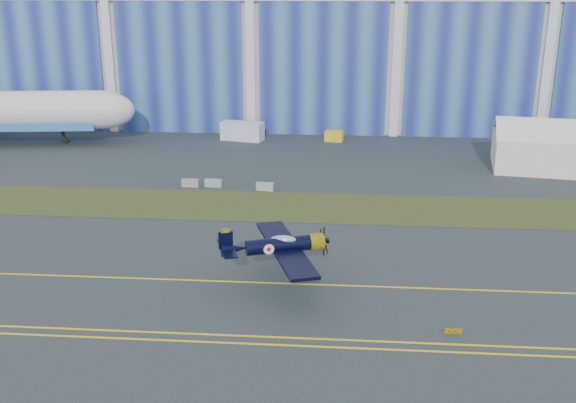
# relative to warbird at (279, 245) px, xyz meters

# --- Properties ---
(ground) EXTENTS (260.00, 260.00, 0.00)m
(ground) POSITION_rel_warbird_xyz_m (-9.37, 5.52, -3.50)
(ground) COLOR #2C363C
(ground) RESTS_ON ground
(grass_median) EXTENTS (260.00, 10.00, 0.02)m
(grass_median) POSITION_rel_warbird_xyz_m (-9.37, 19.52, -3.48)
(grass_median) COLOR #475128
(grass_median) RESTS_ON ground
(hangar) EXTENTS (220.00, 45.70, 30.00)m
(hangar) POSITION_rel_warbird_xyz_m (-9.37, 77.31, 11.46)
(hangar) COLOR silver
(hangar) RESTS_ON ground
(taxiway_centreline) EXTENTS (200.00, 0.20, 0.02)m
(taxiway_centreline) POSITION_rel_warbird_xyz_m (-9.37, 0.52, -3.49)
(taxiway_centreline) COLOR yellow
(taxiway_centreline) RESTS_ON ground
(edge_line_near) EXTENTS (80.00, 0.20, 0.02)m
(edge_line_near) POSITION_rel_warbird_xyz_m (-9.37, -8.98, -3.49)
(edge_line_near) COLOR yellow
(edge_line_near) RESTS_ON ground
(edge_line_far) EXTENTS (80.00, 0.20, 0.02)m
(edge_line_far) POSITION_rel_warbird_xyz_m (-9.37, -7.98, -3.49)
(edge_line_far) COLOR yellow
(edge_line_far) RESTS_ON ground
(guard_board_right) EXTENTS (1.20, 0.15, 0.35)m
(guard_board_right) POSITION_rel_warbird_xyz_m (12.63, -6.48, -3.32)
(guard_board_right) COLOR yellow
(guard_board_right) RESTS_ON ground
(warbird) EXTENTS (13.01, 14.28, 3.49)m
(warbird) POSITION_rel_warbird_xyz_m (0.00, 0.00, 0.00)
(warbird) COLOR black
(warbird) RESTS_ON ground
(tent) EXTENTS (15.37, 12.25, 6.50)m
(tent) POSITION_rel_warbird_xyz_m (31.21, 37.42, -0.25)
(tent) COLOR white
(tent) RESTS_ON ground
(shipping_container) EXTENTS (6.64, 3.85, 2.70)m
(shipping_container) POSITION_rel_warbird_xyz_m (-10.18, 50.08, -2.15)
(shipping_container) COLOR silver
(shipping_container) RESTS_ON ground
(tug) EXTENTS (2.88, 2.05, 1.55)m
(tug) POSITION_rel_warbird_xyz_m (3.59, 50.39, -2.72)
(tug) COLOR yellow
(tug) RESTS_ON ground
(barrier_a) EXTENTS (2.04, 0.74, 0.90)m
(barrier_a) POSITION_rel_warbird_xyz_m (-12.81, 25.85, -3.05)
(barrier_a) COLOR gray
(barrier_a) RESTS_ON ground
(barrier_b) EXTENTS (2.04, 0.76, 0.90)m
(barrier_b) POSITION_rel_warbird_xyz_m (-10.11, 26.03, -3.05)
(barrier_b) COLOR #8D9D93
(barrier_b) RESTS_ON ground
(barrier_c) EXTENTS (2.05, 0.80, 0.90)m
(barrier_c) POSITION_rel_warbird_xyz_m (-3.96, 25.12, -3.05)
(barrier_c) COLOR #9B9F9A
(barrier_c) RESTS_ON ground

